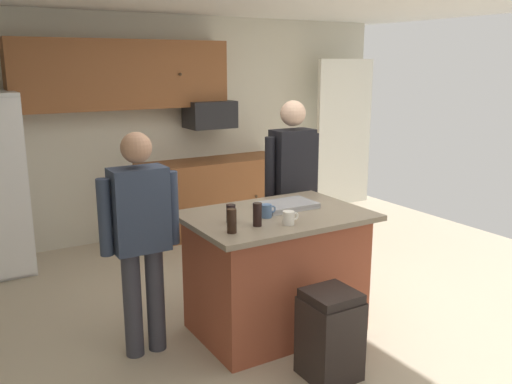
{
  "coord_description": "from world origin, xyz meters",
  "views": [
    {
      "loc": [
        -2.27,
        -3.38,
        2.06
      ],
      "look_at": [
        -0.11,
        0.23,
        1.05
      ],
      "focal_mm": 38.07,
      "sensor_mm": 36.0,
      "label": 1
    }
  ],
  "objects_px": {
    "serving_tray": "(286,205)",
    "microwave_over_range": "(210,114)",
    "mug_blue_stoneware": "(289,218)",
    "glass_pilsner": "(231,214)",
    "trash_bin": "(330,335)",
    "person_host_foreground": "(141,231)",
    "person_guest_by_door": "(292,181)",
    "mug_ceramic_white": "(267,211)",
    "kitchen_island": "(276,271)",
    "glass_stout_tall": "(232,221)",
    "glass_short_whisky": "(257,214)"
  },
  "relations": [
    {
      "from": "glass_pilsner",
      "to": "glass_short_whisky",
      "type": "xyz_separation_m",
      "value": [
        0.12,
        -0.17,
        0.02
      ]
    },
    {
      "from": "mug_ceramic_white",
      "to": "mug_blue_stoneware",
      "type": "xyz_separation_m",
      "value": [
        0.04,
        -0.23,
        -0.0
      ]
    },
    {
      "from": "microwave_over_range",
      "to": "kitchen_island",
      "type": "relative_size",
      "value": 0.41
    },
    {
      "from": "glass_stout_tall",
      "to": "mug_ceramic_white",
      "type": "bearing_deg",
      "value": 26.25
    },
    {
      "from": "kitchen_island",
      "to": "person_guest_by_door",
      "type": "xyz_separation_m",
      "value": [
        0.6,
        0.67,
        0.53
      ]
    },
    {
      "from": "kitchen_island",
      "to": "glass_short_whisky",
      "type": "height_order",
      "value": "glass_short_whisky"
    },
    {
      "from": "person_host_foreground",
      "to": "mug_blue_stoneware",
      "type": "distance_m",
      "value": 1.04
    },
    {
      "from": "mug_blue_stoneware",
      "to": "glass_stout_tall",
      "type": "relative_size",
      "value": 0.77
    },
    {
      "from": "person_host_foreground",
      "to": "trash_bin",
      "type": "distance_m",
      "value": 1.47
    },
    {
      "from": "person_guest_by_door",
      "to": "mug_ceramic_white",
      "type": "height_order",
      "value": "person_guest_by_door"
    },
    {
      "from": "mug_blue_stoneware",
      "to": "serving_tray",
      "type": "bearing_deg",
      "value": 58.14
    },
    {
      "from": "serving_tray",
      "to": "microwave_over_range",
      "type": "bearing_deg",
      "value": 77.36
    },
    {
      "from": "glass_short_whisky",
      "to": "person_guest_by_door",
      "type": "bearing_deg",
      "value": 44.34
    },
    {
      "from": "microwave_over_range",
      "to": "glass_stout_tall",
      "type": "height_order",
      "value": "microwave_over_range"
    },
    {
      "from": "person_host_foreground",
      "to": "mug_ceramic_white",
      "type": "xyz_separation_m",
      "value": [
        0.88,
        -0.23,
        0.07
      ]
    },
    {
      "from": "microwave_over_range",
      "to": "trash_bin",
      "type": "xyz_separation_m",
      "value": [
        -0.77,
        -3.33,
        -1.15
      ]
    },
    {
      "from": "microwave_over_range",
      "to": "person_guest_by_door",
      "type": "height_order",
      "value": "person_guest_by_door"
    },
    {
      "from": "glass_pilsner",
      "to": "glass_stout_tall",
      "type": "xyz_separation_m",
      "value": [
        -0.11,
        -0.21,
        0.02
      ]
    },
    {
      "from": "kitchen_island",
      "to": "glass_pilsner",
      "type": "relative_size",
      "value": 10.27
    },
    {
      "from": "glass_stout_tall",
      "to": "microwave_over_range",
      "type": "bearing_deg",
      "value": 66.49
    },
    {
      "from": "trash_bin",
      "to": "person_host_foreground",
      "type": "bearing_deg",
      "value": 135.3
    },
    {
      "from": "glass_short_whisky",
      "to": "kitchen_island",
      "type": "bearing_deg",
      "value": 34.96
    },
    {
      "from": "kitchen_island",
      "to": "person_host_foreground",
      "type": "distance_m",
      "value": 1.11
    },
    {
      "from": "mug_ceramic_white",
      "to": "serving_tray",
      "type": "distance_m",
      "value": 0.31
    },
    {
      "from": "person_guest_by_door",
      "to": "trash_bin",
      "type": "distance_m",
      "value": 1.72
    },
    {
      "from": "glass_short_whisky",
      "to": "serving_tray",
      "type": "relative_size",
      "value": 0.38
    },
    {
      "from": "mug_ceramic_white",
      "to": "kitchen_island",
      "type": "bearing_deg",
      "value": 24.05
    },
    {
      "from": "kitchen_island",
      "to": "trash_bin",
      "type": "xyz_separation_m",
      "value": [
        -0.06,
        -0.75,
        -0.18
      ]
    },
    {
      "from": "person_guest_by_door",
      "to": "trash_bin",
      "type": "bearing_deg",
      "value": 17.08
    },
    {
      "from": "glass_stout_tall",
      "to": "kitchen_island",
      "type": "bearing_deg",
      "value": 25.75
    },
    {
      "from": "mug_blue_stoneware",
      "to": "kitchen_island",
      "type": "bearing_deg",
      "value": 74.09
    },
    {
      "from": "mug_ceramic_white",
      "to": "glass_short_whisky",
      "type": "bearing_deg",
      "value": -138.79
    },
    {
      "from": "microwave_over_range",
      "to": "kitchen_island",
      "type": "height_order",
      "value": "microwave_over_range"
    },
    {
      "from": "person_guest_by_door",
      "to": "trash_bin",
      "type": "height_order",
      "value": "person_guest_by_door"
    },
    {
      "from": "glass_short_whisky",
      "to": "mug_blue_stoneware",
      "type": "bearing_deg",
      "value": -22.24
    },
    {
      "from": "mug_blue_stoneware",
      "to": "mug_ceramic_white",
      "type": "bearing_deg",
      "value": 99.01
    },
    {
      "from": "mug_ceramic_white",
      "to": "glass_pilsner",
      "type": "height_order",
      "value": "glass_pilsner"
    },
    {
      "from": "kitchen_island",
      "to": "mug_blue_stoneware",
      "type": "relative_size",
      "value": 10.71
    },
    {
      "from": "person_guest_by_door",
      "to": "serving_tray",
      "type": "distance_m",
      "value": 0.73
    },
    {
      "from": "person_host_foreground",
      "to": "glass_short_whisky",
      "type": "distance_m",
      "value": 0.82
    },
    {
      "from": "mug_ceramic_white",
      "to": "serving_tray",
      "type": "height_order",
      "value": "mug_ceramic_white"
    },
    {
      "from": "mug_ceramic_white",
      "to": "trash_bin",
      "type": "xyz_separation_m",
      "value": [
        0.06,
        -0.7,
        -0.69
      ]
    },
    {
      "from": "microwave_over_range",
      "to": "glass_pilsner",
      "type": "xyz_separation_m",
      "value": [
        -1.12,
        -2.61,
        -0.44
      ]
    },
    {
      "from": "kitchen_island",
      "to": "mug_ceramic_white",
      "type": "bearing_deg",
      "value": -155.95
    },
    {
      "from": "mug_ceramic_white",
      "to": "glass_stout_tall",
      "type": "bearing_deg",
      "value": -153.75
    },
    {
      "from": "person_host_foreground",
      "to": "glass_short_whisky",
      "type": "relative_size",
      "value": 9.73
    },
    {
      "from": "mug_ceramic_white",
      "to": "glass_short_whisky",
      "type": "xyz_separation_m",
      "value": [
        -0.17,
        -0.15,
        0.03
      ]
    },
    {
      "from": "person_guest_by_door",
      "to": "mug_blue_stoneware",
      "type": "relative_size",
      "value": 13.67
    },
    {
      "from": "glass_stout_tall",
      "to": "trash_bin",
      "type": "distance_m",
      "value": 1.0
    },
    {
      "from": "microwave_over_range",
      "to": "serving_tray",
      "type": "distance_m",
      "value": 2.58
    }
  ]
}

